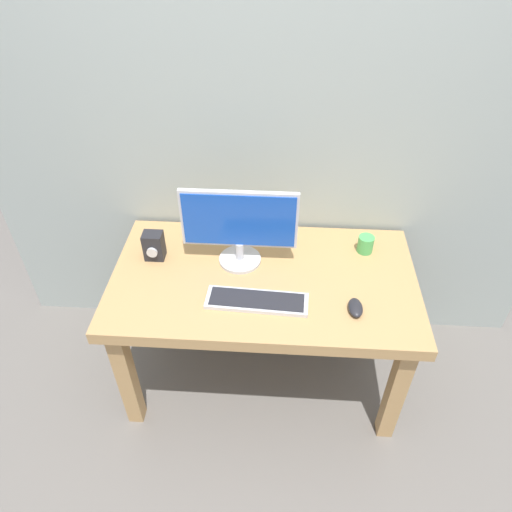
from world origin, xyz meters
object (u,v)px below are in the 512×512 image
(desk, at_px, (264,291))
(coffee_mug, at_px, (366,244))
(monitor, at_px, (239,225))
(keyboard_primary, at_px, (257,301))
(audio_controller, at_px, (154,246))
(mouse, at_px, (355,308))

(desk, height_order, coffee_mug, coffee_mug)
(monitor, distance_m, keyboard_primary, 0.35)
(desk, height_order, audio_controller, audio_controller)
(desk, relative_size, coffee_mug, 16.43)
(desk, relative_size, monitor, 2.66)
(audio_controller, bearing_deg, desk, -11.06)
(mouse, bearing_deg, audio_controller, 160.90)
(mouse, height_order, coffee_mug, coffee_mug)
(mouse, relative_size, audio_controller, 0.78)
(monitor, relative_size, keyboard_primary, 1.18)
(audio_controller, distance_m, coffee_mug, 1.00)
(desk, distance_m, monitor, 0.34)
(monitor, bearing_deg, mouse, -30.10)
(mouse, bearing_deg, monitor, 148.27)
(coffee_mug, bearing_deg, monitor, -170.30)
(coffee_mug, bearing_deg, desk, -156.01)
(mouse, distance_m, coffee_mug, 0.41)
(keyboard_primary, xyz_separation_m, audio_controller, (-0.50, 0.27, 0.06))
(coffee_mug, bearing_deg, audio_controller, -173.68)
(monitor, height_order, coffee_mug, monitor)
(monitor, bearing_deg, audio_controller, -178.75)
(desk, distance_m, mouse, 0.45)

